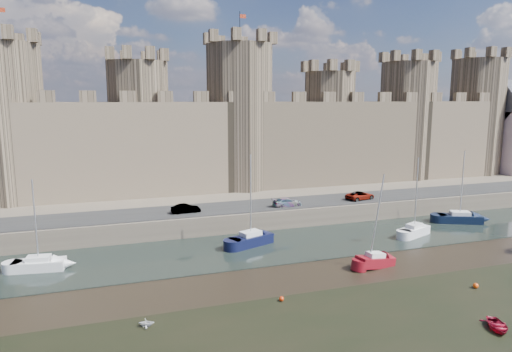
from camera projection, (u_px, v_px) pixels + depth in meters
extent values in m
plane|color=black|center=(412.00, 352.00, 30.97)|extent=(160.00, 160.00, 0.00)
cube|color=black|center=(282.00, 245.00, 53.43)|extent=(160.00, 12.00, 0.08)
cube|color=#4C443A|center=(213.00, 182.00, 86.93)|extent=(160.00, 60.00, 2.50)
cube|color=black|center=(256.00, 206.00, 62.38)|extent=(160.00, 7.00, 0.10)
cube|color=#42382B|center=(229.00, 145.00, 74.32)|extent=(100.00, 9.00, 14.00)
cylinder|color=#42382B|center=(7.00, 124.00, 63.75)|extent=(10.00, 10.00, 22.00)
cube|color=#9F2C15|center=(1.00, 10.00, 61.35)|extent=(1.00, 0.03, 0.60)
cylinder|color=#42382B|center=(140.00, 129.00, 69.49)|extent=(9.00, 9.00, 20.00)
cylinder|color=#42382B|center=(240.00, 117.00, 74.19)|extent=(11.00, 11.00, 23.00)
cylinder|color=black|center=(240.00, 28.00, 71.84)|extent=(0.10, 0.10, 5.00)
cube|color=#9F2C15|center=(243.00, 16.00, 71.70)|extent=(1.00, 0.03, 0.60)
cylinder|color=#42382B|center=(328.00, 128.00, 79.47)|extent=(9.00, 9.00, 19.00)
cylinder|color=#42382B|center=(406.00, 121.00, 84.25)|extent=(10.00, 10.00, 21.00)
cylinder|color=#42382B|center=(476.00, 117.00, 89.12)|extent=(10.00, 10.00, 22.00)
imported|color=gray|center=(186.00, 209.00, 58.25)|extent=(3.74, 1.46, 1.21)
imported|color=gray|center=(287.00, 202.00, 61.93)|extent=(4.19, 1.95, 1.18)
imported|color=gray|center=(360.00, 196.00, 66.04)|extent=(4.86, 3.08, 1.25)
cube|color=silver|center=(39.00, 265.00, 45.48)|extent=(5.14, 2.57, 1.00)
cube|color=silver|center=(38.00, 258.00, 45.36)|extent=(2.35, 1.63, 0.46)
cylinder|color=silver|center=(35.00, 220.00, 44.71)|extent=(0.14, 0.14, 8.21)
cube|color=black|center=(251.00, 240.00, 53.23)|extent=(5.72, 3.85, 1.16)
cube|color=silver|center=(251.00, 233.00, 53.09)|extent=(2.73, 2.20, 0.53)
cylinder|color=silver|center=(251.00, 196.00, 52.33)|extent=(0.14, 0.14, 9.52)
cube|color=silver|center=(414.00, 231.00, 56.93)|extent=(4.89, 3.32, 1.07)
cube|color=silver|center=(414.00, 225.00, 56.80)|extent=(2.34, 1.90, 0.49)
cylinder|color=silver|center=(416.00, 193.00, 56.10)|extent=(0.14, 0.14, 8.76)
cube|color=black|center=(460.00, 219.00, 63.00)|extent=(6.09, 4.34, 1.09)
cube|color=silver|center=(460.00, 213.00, 62.87)|extent=(2.94, 2.45, 0.49)
cylinder|color=silver|center=(462.00, 183.00, 62.17)|extent=(0.14, 0.14, 8.88)
cube|color=maroon|center=(375.00, 262.00, 46.59)|extent=(4.32, 2.24, 1.05)
cube|color=silver|center=(375.00, 255.00, 46.46)|extent=(1.99, 1.40, 0.48)
cylinder|color=silver|center=(377.00, 216.00, 45.79)|extent=(0.14, 0.14, 8.59)
imported|color=silver|center=(146.00, 323.00, 34.32)|extent=(1.45, 1.34, 0.64)
imported|color=maroon|center=(497.00, 326.00, 33.93)|extent=(2.99, 3.33, 0.57)
sphere|color=red|center=(281.00, 299.00, 38.69)|extent=(0.42, 0.42, 0.42)
sphere|color=#E4440A|center=(476.00, 286.00, 41.32)|extent=(0.49, 0.49, 0.49)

